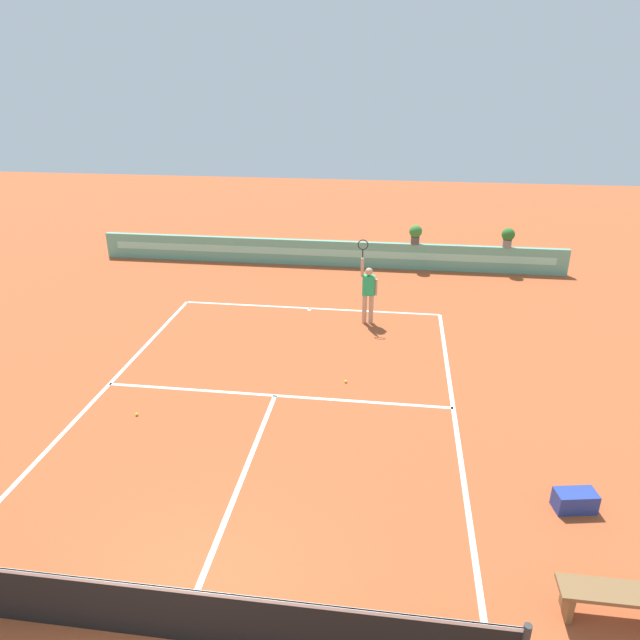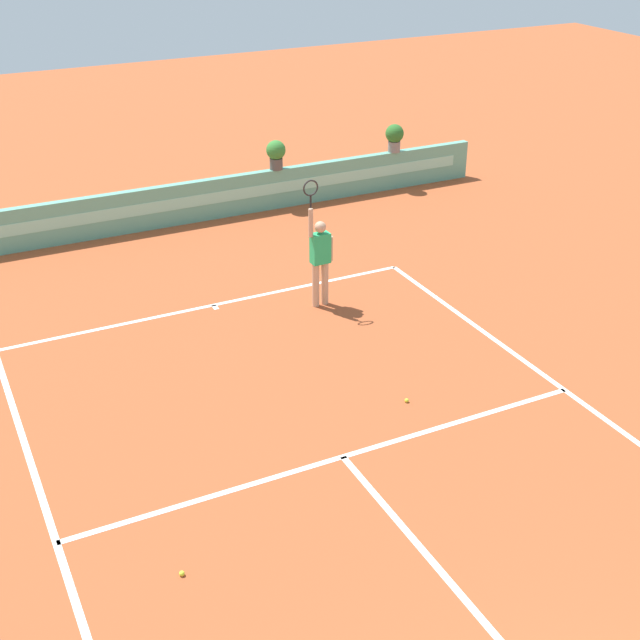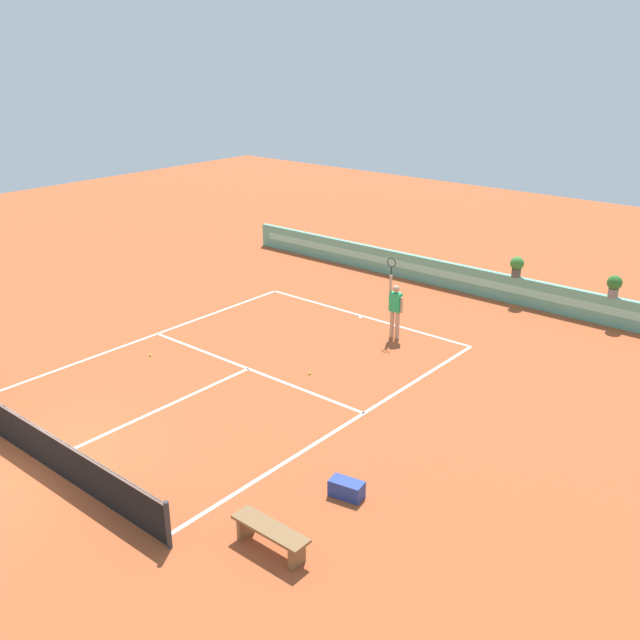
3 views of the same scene
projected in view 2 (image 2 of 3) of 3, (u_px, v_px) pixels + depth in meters
The scene contains 8 objects.
ground_plane at pixel (356, 472), 12.27m from camera, with size 60.00×60.00×0.00m, color #A84C28.
court_lines at pixel (333, 445), 12.84m from camera, with size 8.32×11.94×0.01m.
back_wall_barrier at pixel (146, 209), 20.29m from camera, with size 18.00×0.21×1.00m.
tennis_player at pixel (320, 256), 16.48m from camera, with size 0.62×0.23×2.58m.
tennis_ball_near_baseline at pixel (182, 573), 10.46m from camera, with size 0.07×0.07×0.07m, color #CCE033.
tennis_ball_mid_court at pixel (407, 400), 13.86m from camera, with size 0.07×0.07×0.07m, color #CCE033.
potted_plant_far_right at pixel (394, 136), 22.50m from camera, with size 0.48×0.48×0.72m.
potted_plant_right at pixel (276, 153), 21.18m from camera, with size 0.48×0.48×0.72m.
Camera 2 is at (-4.82, -2.62, 7.61)m, focal length 48.53 mm.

